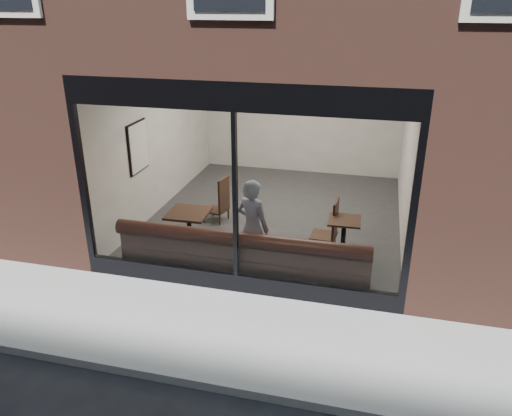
% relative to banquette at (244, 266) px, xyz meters
% --- Properties ---
extents(ground, '(120.00, 120.00, 0.00)m').
position_rel_banquette_xyz_m(ground, '(0.00, -2.45, -0.23)').
color(ground, black).
rests_on(ground, ground).
extents(sidewalk_near, '(40.00, 2.00, 0.01)m').
position_rel_banquette_xyz_m(sidewalk_near, '(0.00, -1.45, -0.22)').
color(sidewalk_near, gray).
rests_on(sidewalk_near, ground).
extents(kerb_near, '(40.00, 0.10, 0.12)m').
position_rel_banquette_xyz_m(kerb_near, '(0.00, -2.50, -0.17)').
color(kerb_near, gray).
rests_on(kerb_near, ground).
extents(host_building_pier_left, '(2.50, 12.00, 3.20)m').
position_rel_banquette_xyz_m(host_building_pier_left, '(-3.75, 5.55, 1.38)').
color(host_building_pier_left, brown).
rests_on(host_building_pier_left, ground).
extents(host_building_pier_right, '(2.50, 12.00, 3.20)m').
position_rel_banquette_xyz_m(host_building_pier_right, '(3.75, 5.55, 1.38)').
color(host_building_pier_right, brown).
rests_on(host_building_pier_right, ground).
extents(host_building_backfill, '(5.00, 6.00, 3.20)m').
position_rel_banquette_xyz_m(host_building_backfill, '(0.00, 8.55, 1.38)').
color(host_building_backfill, brown).
rests_on(host_building_backfill, ground).
extents(cafe_floor, '(6.00, 6.00, 0.00)m').
position_rel_banquette_xyz_m(cafe_floor, '(0.00, 2.55, -0.21)').
color(cafe_floor, '#2D2D30').
rests_on(cafe_floor, ground).
extents(cafe_ceiling, '(6.00, 6.00, 0.00)m').
position_rel_banquette_xyz_m(cafe_ceiling, '(0.00, 2.55, 2.97)').
color(cafe_ceiling, white).
rests_on(cafe_ceiling, host_building_upper).
extents(cafe_wall_back, '(5.00, 0.00, 5.00)m').
position_rel_banquette_xyz_m(cafe_wall_back, '(0.00, 5.54, 1.37)').
color(cafe_wall_back, beige).
rests_on(cafe_wall_back, ground).
extents(cafe_wall_left, '(0.00, 6.00, 6.00)m').
position_rel_banquette_xyz_m(cafe_wall_left, '(-2.49, 2.55, 1.37)').
color(cafe_wall_left, beige).
rests_on(cafe_wall_left, ground).
extents(cafe_wall_right, '(0.00, 6.00, 6.00)m').
position_rel_banquette_xyz_m(cafe_wall_right, '(2.49, 2.55, 1.37)').
color(cafe_wall_right, beige).
rests_on(cafe_wall_right, ground).
extents(storefront_kick, '(5.00, 0.10, 0.30)m').
position_rel_banquette_xyz_m(storefront_kick, '(0.00, -0.40, -0.08)').
color(storefront_kick, black).
rests_on(storefront_kick, ground).
extents(storefront_header, '(5.00, 0.10, 0.40)m').
position_rel_banquette_xyz_m(storefront_header, '(0.00, -0.40, 2.77)').
color(storefront_header, black).
rests_on(storefront_header, host_building_upper).
extents(storefront_mullion, '(0.06, 0.10, 2.50)m').
position_rel_banquette_xyz_m(storefront_mullion, '(0.00, -0.40, 1.32)').
color(storefront_mullion, black).
rests_on(storefront_mullion, storefront_kick).
extents(storefront_glass, '(4.80, 0.00, 4.80)m').
position_rel_banquette_xyz_m(storefront_glass, '(0.00, -0.43, 1.33)').
color(storefront_glass, white).
rests_on(storefront_glass, storefront_kick).
extents(banquette, '(4.00, 0.55, 0.45)m').
position_rel_banquette_xyz_m(banquette, '(0.00, 0.00, 0.00)').
color(banquette, '#371A14').
rests_on(banquette, cafe_floor).
extents(person, '(0.69, 0.58, 1.62)m').
position_rel_banquette_xyz_m(person, '(0.09, 0.24, 0.58)').
color(person, '#95A3C5').
rests_on(person, cafe_floor).
extents(cafe_table_left, '(0.72, 0.72, 0.04)m').
position_rel_banquette_xyz_m(cafe_table_left, '(-1.18, 0.67, 0.52)').
color(cafe_table_left, black).
rests_on(cafe_table_left, cafe_floor).
extents(cafe_table_right, '(0.56, 0.56, 0.03)m').
position_rel_banquette_xyz_m(cafe_table_right, '(1.49, 1.02, 0.52)').
color(cafe_table_right, black).
rests_on(cafe_table_right, cafe_floor).
extents(cafe_chair_left, '(0.47, 0.47, 0.04)m').
position_rel_banquette_xyz_m(cafe_chair_left, '(-1.13, 2.03, 0.01)').
color(cafe_chair_left, black).
rests_on(cafe_chair_left, cafe_floor).
extents(cafe_chair_right, '(0.48, 0.48, 0.04)m').
position_rel_banquette_xyz_m(cafe_chair_right, '(1.12, 1.37, 0.01)').
color(cafe_chair_right, black).
rests_on(cafe_chair_right, cafe_floor).
extents(wall_poster, '(0.02, 0.68, 0.90)m').
position_rel_banquette_xyz_m(wall_poster, '(-2.45, 1.51, 1.38)').
color(wall_poster, white).
rests_on(wall_poster, cafe_wall_left).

